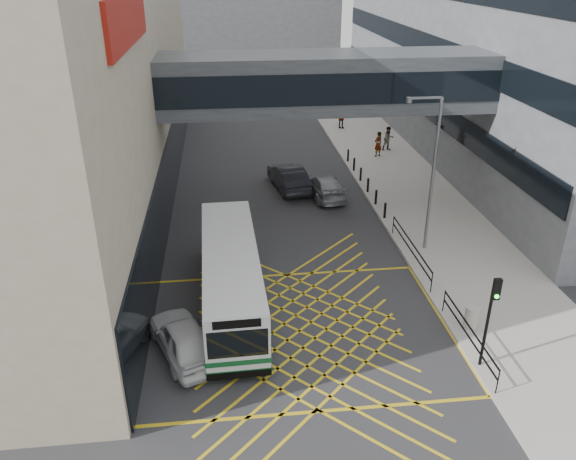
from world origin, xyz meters
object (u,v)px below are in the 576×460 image
object	(u,v)px
car_silver	(324,185)
pedestrian_a	(378,144)
car_dark	(288,177)
bus	(231,275)
car_white	(184,338)
street_lamp	(430,166)
traffic_light	(491,310)
pedestrian_b	(388,139)
litter_bin	(471,317)
pedestrian_c	(342,118)

from	to	relation	value
car_silver	pedestrian_a	bearing A→B (deg)	-133.62
car_dark	pedestrian_a	xyz separation A→B (m)	(7.34, 5.37, 0.30)
pedestrian_a	bus	bearing A→B (deg)	29.52
car_white	street_lamp	world-z (taller)	street_lamp
car_white	traffic_light	world-z (taller)	traffic_light
car_silver	pedestrian_b	size ratio (longest dim) A/B	2.51
bus	traffic_light	world-z (taller)	traffic_light
car_white	pedestrian_a	world-z (taller)	pedestrian_a
car_white	street_lamp	size ratio (longest dim) A/B	0.61
litter_bin	traffic_light	bearing A→B (deg)	-103.96
pedestrian_a	street_lamp	bearing A→B (deg)	54.60
car_dark	traffic_light	xyz separation A→B (m)	(4.89, -18.60, 1.79)
litter_bin	pedestrian_a	world-z (taller)	pedestrian_a
pedestrian_b	car_white	bearing A→B (deg)	-131.83
pedestrian_a	car_white	bearing A→B (deg)	29.58
traffic_light	street_lamp	world-z (taller)	street_lamp
car_dark	car_silver	size ratio (longest dim) A/B	1.10
car_white	car_silver	distance (m)	16.91
pedestrian_c	traffic_light	bearing A→B (deg)	122.01
car_silver	pedestrian_a	xyz separation A→B (m)	(5.24, 6.91, 0.38)
traffic_light	pedestrian_a	size ratio (longest dim) A/B	1.98
bus	street_lamp	size ratio (longest dim) A/B	1.30
car_dark	pedestrian_a	size ratio (longest dim) A/B	2.71
street_lamp	pedestrian_c	size ratio (longest dim) A/B	4.21
street_lamp	pedestrian_b	xyz separation A→B (m)	(2.76, 16.12, -3.49)
car_dark	pedestrian_a	distance (m)	9.09
bus	pedestrian_a	xyz separation A→B (m)	(11.32, 18.69, -0.40)
car_dark	pedestrian_b	bearing A→B (deg)	-151.52
litter_bin	pedestrian_b	size ratio (longest dim) A/B	0.51
pedestrian_a	pedestrian_b	bearing A→B (deg)	-159.79
street_lamp	pedestrian_b	distance (m)	16.72
bus	litter_bin	size ratio (longest dim) A/B	10.83
pedestrian_a	traffic_light	bearing A→B (deg)	54.90
car_dark	street_lamp	distance (m)	11.63
bus	litter_bin	xyz separation A→B (m)	(9.47, -2.91, -0.88)
car_white	traffic_light	distance (m)	11.11
pedestrian_c	car_dark	bearing A→B (deg)	99.30
car_white	car_dark	world-z (taller)	car_dark
car_silver	pedestrian_c	size ratio (longest dim) A/B	2.51
car_white	pedestrian_b	world-z (taller)	pedestrian_b
bus	pedestrian_c	xyz separation A→B (m)	(10.15, 26.56, -0.43)
litter_bin	pedestrian_b	distance (m)	23.19
traffic_light	pedestrian_c	world-z (taller)	traffic_light
traffic_light	car_silver	bearing A→B (deg)	100.81
bus	pedestrian_b	bearing A→B (deg)	56.71
litter_bin	street_lamp	bearing A→B (deg)	87.72
street_lamp	traffic_light	bearing A→B (deg)	-95.79
bus	car_white	world-z (taller)	bus
car_dark	bus	bearing A→B (deg)	63.45
litter_bin	pedestrian_a	bearing A→B (deg)	85.09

